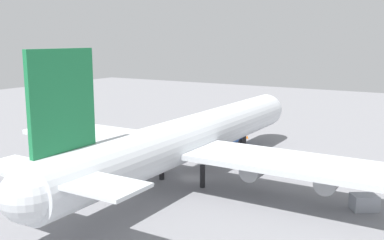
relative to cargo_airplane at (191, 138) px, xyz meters
The scene contains 5 objects.
ground_plane 5.92m from the cargo_airplane, ahead, with size 242.78×242.78×0.00m, color gray.
cargo_airplane is the anchor object (origin of this frame).
cargo_loader 23.19m from the cargo_airplane, 11.51° to the left, with size 5.23×4.68×2.45m.
cargo_container_aft 23.70m from the cargo_airplane, 89.29° to the right, with size 3.32×3.51×1.81m.
safety_cone_nose 28.40m from the cargo_airplane, ahead, with size 0.46×0.46×0.65m, color orange.
Camera 1 is at (-51.83, -31.28, 19.45)m, focal length 41.59 mm.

